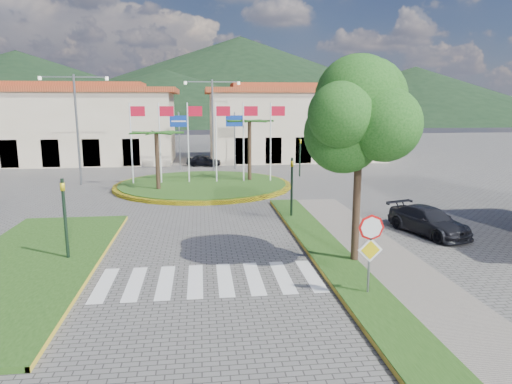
{
  "coord_description": "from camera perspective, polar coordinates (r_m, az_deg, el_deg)",
  "views": [
    {
      "loc": [
        -0.12,
        -10.73,
        5.87
      ],
      "look_at": [
        2.16,
        8.0,
        2.24
      ],
      "focal_mm": 32.0,
      "sensor_mm": 36.0,
      "label": 1
    }
  ],
  "objects": [
    {
      "name": "crosswalk",
      "position": [
        15.85,
        -6.11,
        -10.89
      ],
      "size": [
        8.0,
        3.0,
        0.01
      ],
      "primitive_type": "cube",
      "color": "silver",
      "rests_on": "ground"
    },
    {
      "name": "verge_right",
      "position": [
        14.82,
        13.38,
        -12.38
      ],
      "size": [
        1.6,
        28.0,
        0.18
      ],
      "primitive_type": "cube",
      "color": "#1F4513",
      "rests_on": "ground"
    },
    {
      "name": "traffic_light_left",
      "position": [
        18.38,
        -22.81,
        -2.32
      ],
      "size": [
        0.15,
        0.18,
        3.2
      ],
      "color": "black",
      "rests_on": "ground"
    },
    {
      "name": "traffic_light_right",
      "position": [
        23.52,
        4.5,
        1.24
      ],
      "size": [
        0.15,
        0.18,
        3.2
      ],
      "color": "black",
      "rests_on": "ground"
    },
    {
      "name": "sidewalk_right",
      "position": [
        15.26,
        17.7,
        -11.97
      ],
      "size": [
        4.0,
        28.0,
        0.15
      ],
      "primitive_type": "cube",
      "color": "gray",
      "rests_on": "ground"
    },
    {
      "name": "direction_sign_west",
      "position": [
        41.8,
        -9.59,
        7.53
      ],
      "size": [
        1.6,
        0.14,
        5.2
      ],
      "color": "slate",
      "rests_on": "ground"
    },
    {
      "name": "white_van",
      "position": [
        46.56,
        -14.76,
        4.02
      ],
      "size": [
        4.45,
        2.43,
        1.18
      ],
      "primitive_type": "imported",
      "rotation": [
        0.0,
        0.0,
        1.46
      ],
      "color": "white",
      "rests_on": "ground"
    },
    {
      "name": "hill_near_back",
      "position": [
        141.09,
        -11.18,
        11.55
      ],
      "size": [
        110.0,
        110.0,
        16.0
      ],
      "primitive_type": "cone",
      "color": "black",
      "rests_on": "ground"
    },
    {
      "name": "hill_far_mid",
      "position": [
        171.64,
        -1.93,
        13.93
      ],
      "size": [
        180.0,
        180.0,
        30.0
      ],
      "primitive_type": "cone",
      "color": "black",
      "rests_on": "ground"
    },
    {
      "name": "building_left",
      "position": [
        50.7,
        -23.04,
        7.81
      ],
      "size": [
        23.32,
        9.54,
        8.05
      ],
      "color": "beige",
      "rests_on": "ground"
    },
    {
      "name": "traffic_light_far",
      "position": [
        37.82,
        5.52,
        4.87
      ],
      "size": [
        0.18,
        0.15,
        3.2
      ],
      "color": "black",
      "rests_on": "ground"
    },
    {
      "name": "deciduous_tree",
      "position": [
        16.72,
        12.86,
        8.24
      ],
      "size": [
        3.6,
        3.6,
        6.8
      ],
      "color": "black",
      "rests_on": "ground"
    },
    {
      "name": "street_lamp_centre",
      "position": [
        40.76,
        -5.42,
        8.91
      ],
      "size": [
        4.8,
        0.16,
        8.0
      ],
      "color": "slate",
      "rests_on": "ground"
    },
    {
      "name": "car_dark_a",
      "position": [
        44.48,
        -6.52,
        3.95
      ],
      "size": [
        3.48,
        2.02,
        1.11
      ],
      "primitive_type": "imported",
      "rotation": [
        0.0,
        0.0,
        1.34
      ],
      "color": "black",
      "rests_on": "ground"
    },
    {
      "name": "median_left",
      "position": [
        18.81,
        -26.65,
        -8.21
      ],
      "size": [
        5.0,
        14.0,
        0.18
      ],
      "primitive_type": "cube",
      "color": "#1F4513",
      "rests_on": "ground"
    },
    {
      "name": "car_dark_b",
      "position": [
        47.69,
        0.94,
        4.48
      ],
      "size": [
        3.48,
        1.6,
        1.11
      ],
      "primitive_type": "imported",
      "rotation": [
        0.0,
        0.0,
        1.44
      ],
      "color": "black",
      "rests_on": "ground"
    },
    {
      "name": "stop_sign",
      "position": [
        14.24,
        14.11,
        -6.09
      ],
      "size": [
        0.8,
        0.11,
        2.65
      ],
      "color": "slate",
      "rests_on": "ground"
    },
    {
      "name": "car_side_right",
      "position": [
        22.41,
        20.76,
        -3.4
      ],
      "size": [
        2.91,
        4.56,
        1.23
      ],
      "primitive_type": "imported",
      "rotation": [
        0.0,
        0.0,
        0.3
      ],
      "color": "black",
      "rests_on": "ground"
    },
    {
      "name": "street_lamp_west",
      "position": [
        35.87,
        -21.48,
        7.95
      ],
      "size": [
        4.8,
        0.16,
        8.0
      ],
      "color": "slate",
      "rests_on": "ground"
    },
    {
      "name": "hill_far_west",
      "position": [
        160.49,
        -27.53,
        11.52
      ],
      "size": [
        140.0,
        140.0,
        22.0
      ],
      "primitive_type": "cone",
      "color": "black",
      "rests_on": "ground"
    },
    {
      "name": "roundabout_island",
      "position": [
        33.22,
        -6.62,
        0.94
      ],
      "size": [
        12.7,
        12.7,
        6.0
      ],
      "color": "yellow",
      "rests_on": "ground"
    },
    {
      "name": "direction_sign_east",
      "position": [
        41.88,
        -2.68,
        7.67
      ],
      "size": [
        1.6,
        0.14,
        5.2
      ],
      "color": "slate",
      "rests_on": "ground"
    },
    {
      "name": "hill_far_east",
      "position": [
        161.75,
        19.15,
        11.41
      ],
      "size": [
        120.0,
        120.0,
        18.0
      ],
      "primitive_type": "cone",
      "color": "black",
      "rests_on": "ground"
    },
    {
      "name": "building_right",
      "position": [
        49.8,
        4.85,
        8.59
      ],
      "size": [
        19.08,
        9.54,
        8.05
      ],
      "color": "beige",
      "rests_on": "ground"
    },
    {
      "name": "ground",
      "position": [
        12.23,
        -5.79,
        -17.86
      ],
      "size": [
        160.0,
        160.0,
        0.0
      ],
      "primitive_type": "plane",
      "color": "#5C5A57",
      "rests_on": "ground"
    }
  ]
}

